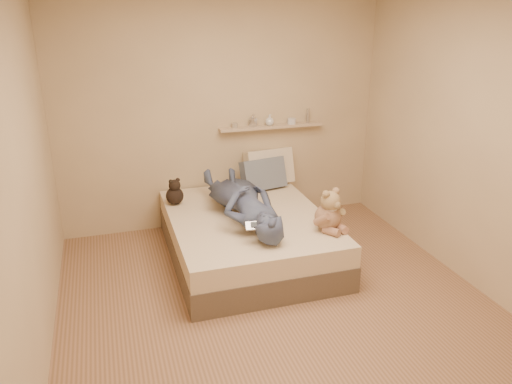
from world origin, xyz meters
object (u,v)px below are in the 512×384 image
object	(u,v)px
teddy_bear	(329,213)
wall_shelf	(271,127)
game_console	(256,226)
dark_plush	(175,193)
pillow_grey	(263,174)
pillow_cream	(269,167)
person	(242,201)
bed	(248,236)

from	to	relation	value
teddy_bear	wall_shelf	distance (m)	1.53
game_console	dark_plush	distance (m)	1.23
teddy_bear	pillow_grey	bearing A→B (deg)	100.75
pillow_cream	person	distance (m)	1.03
dark_plush	wall_shelf	bearing A→B (deg)	18.42
game_console	dark_plush	world-z (taller)	dark_plush
pillow_grey	wall_shelf	xyz separation A→B (m)	(0.16, 0.22, 0.48)
wall_shelf	pillow_grey	bearing A→B (deg)	-126.75
person	wall_shelf	world-z (taller)	wall_shelf
bed	game_console	world-z (taller)	game_console
dark_plush	pillow_cream	xyz separation A→B (m)	(1.13, 0.31, 0.08)
pillow_cream	wall_shelf	size ratio (longest dim) A/B	0.46
game_console	dark_plush	xyz separation A→B (m)	(-0.54, 1.11, -0.04)
pillow_cream	wall_shelf	distance (m)	0.46
teddy_bear	dark_plush	world-z (taller)	teddy_bear
game_console	teddy_bear	distance (m)	0.72
dark_plush	person	bearing A→B (deg)	-43.72
pillow_cream	game_console	bearing A→B (deg)	-112.77
bed	pillow_grey	bearing A→B (deg)	60.75
dark_plush	wall_shelf	size ratio (longest dim) A/B	0.23
dark_plush	pillow_cream	distance (m)	1.18
teddy_bear	game_console	bearing A→B (deg)	-175.66
game_console	pillow_cream	size ratio (longest dim) A/B	0.35
bed	dark_plush	bearing A→B (deg)	140.80
game_console	pillow_grey	world-z (taller)	pillow_grey
dark_plush	person	world-z (taller)	person
pillow_grey	dark_plush	bearing A→B (deg)	-170.27
pillow_grey	person	world-z (taller)	person
bed	pillow_grey	distance (m)	0.88
bed	pillow_cream	distance (m)	1.06
teddy_bear	pillow_grey	size ratio (longest dim) A/B	0.81
pillow_grey	game_console	bearing A→B (deg)	-110.54
pillow_cream	pillow_grey	size ratio (longest dim) A/B	1.10
bed	teddy_bear	distance (m)	0.91
pillow_cream	person	world-z (taller)	pillow_cream
teddy_bear	bed	bearing A→B (deg)	139.06
dark_plush	game_console	bearing A→B (deg)	-64.07
person	dark_plush	bearing A→B (deg)	-48.48
teddy_bear	wall_shelf	size ratio (longest dim) A/B	0.34
bed	pillow_cream	xyz separation A→B (m)	(0.50, 0.83, 0.43)
game_console	wall_shelf	size ratio (longest dim) A/B	0.16
bed	game_console	distance (m)	0.72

